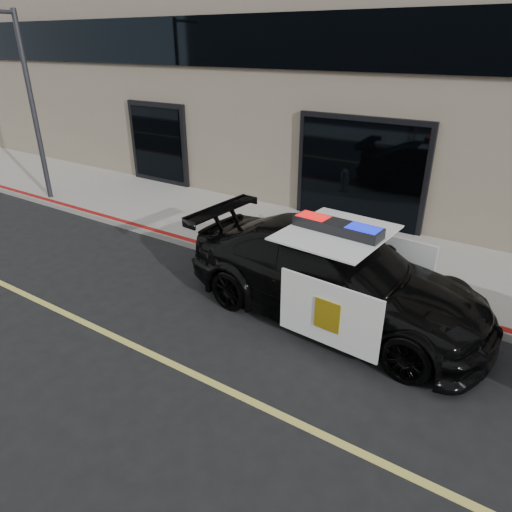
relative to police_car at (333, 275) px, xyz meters
The scene contains 5 objects.
ground 2.78m from the police_car, 96.41° to the right, with size 120.00×120.00×0.00m, color black.
sidewalk_n 2.72m from the police_car, 96.50° to the left, with size 60.00×3.50×0.15m, color gray.
police_car is the anchor object (origin of this frame).
fire_hydrant 3.18m from the police_car, 146.97° to the left, with size 0.33×0.46×0.73m.
street_light 10.28m from the police_car, behind, with size 0.14×1.31×5.14m.
Camera 1 is at (3.04, -4.00, 4.50)m, focal length 32.00 mm.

